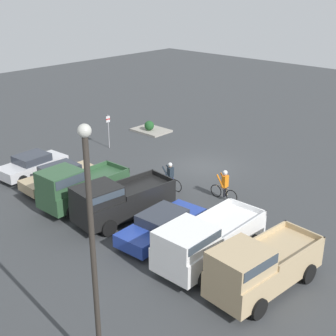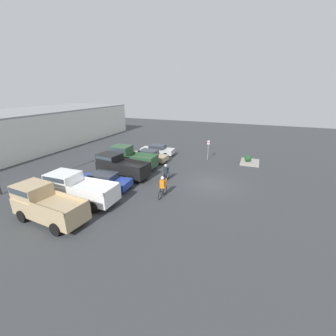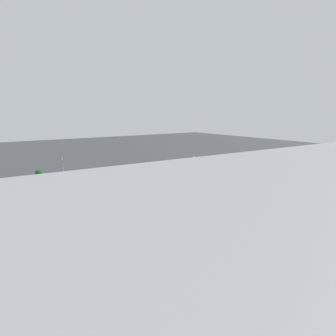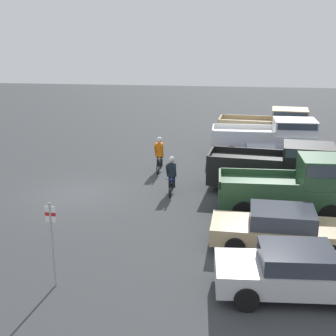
# 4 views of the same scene
# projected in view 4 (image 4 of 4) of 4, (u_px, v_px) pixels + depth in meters

# --- Properties ---
(ground_plane) EXTENTS (80.00, 80.00, 0.00)m
(ground_plane) POSITION_uv_depth(u_px,v_px,m) (76.00, 194.00, 20.33)
(ground_plane) COLOR #383A3D
(pickup_truck_0) EXTENTS (2.52, 5.35, 2.33)m
(pickup_truck_0) POSITION_uv_depth(u_px,v_px,m) (270.00, 127.00, 28.17)
(pickup_truck_0) COLOR tan
(pickup_truck_0) RESTS_ON ground_plane
(pickup_truck_1) EXTENTS (2.32, 5.57, 2.19)m
(pickup_truck_1) POSITION_uv_depth(u_px,v_px,m) (271.00, 138.00, 25.58)
(pickup_truck_1) COLOR white
(pickup_truck_1) RESTS_ON ground_plane
(sedan_0) EXTENTS (2.18, 4.82, 1.36)m
(sedan_0) POSITION_uv_depth(u_px,v_px,m) (268.00, 159.00, 23.09)
(sedan_0) COLOR #233D9E
(sedan_0) RESTS_ON ground_plane
(pickup_truck_2) EXTENTS (2.56, 5.46, 2.20)m
(pickup_truck_2) POSITION_uv_depth(u_px,v_px,m) (279.00, 167.00, 20.23)
(pickup_truck_2) COLOR black
(pickup_truck_2) RESTS_ON ground_plane
(pickup_truck_3) EXTENTS (2.22, 5.02, 2.37)m
(pickup_truck_3) POSITION_uv_depth(u_px,v_px,m) (299.00, 186.00, 17.55)
(pickup_truck_3) COLOR #2D5133
(pickup_truck_3) RESTS_ON ground_plane
(sedan_1) EXTENTS (2.08, 4.60, 1.36)m
(sedan_1) POSITION_uv_depth(u_px,v_px,m) (281.00, 228.00, 15.14)
(sedan_1) COLOR tan
(sedan_1) RESTS_ON ground_plane
(sedan_2) EXTENTS (2.15, 4.39, 1.36)m
(sedan_2) POSITION_uv_depth(u_px,v_px,m) (296.00, 271.00, 12.46)
(sedan_2) COLOR silver
(sedan_2) RESTS_ON ground_plane
(cyclist_0) EXTENTS (1.84, 0.46, 1.67)m
(cyclist_0) POSITION_uv_depth(u_px,v_px,m) (172.00, 175.00, 20.24)
(cyclist_0) COLOR black
(cyclist_0) RESTS_ON ground_plane
(cyclist_1) EXTENTS (1.81, 0.46, 1.77)m
(cyclist_1) POSITION_uv_depth(u_px,v_px,m) (159.00, 154.00, 23.34)
(cyclist_1) COLOR black
(cyclist_1) RESTS_ON ground_plane
(fire_lane_sign) EXTENTS (0.06, 0.30, 2.48)m
(fire_lane_sign) POSITION_uv_depth(u_px,v_px,m) (52.00, 237.00, 12.65)
(fire_lane_sign) COLOR #9E9EA3
(fire_lane_sign) RESTS_ON ground_plane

